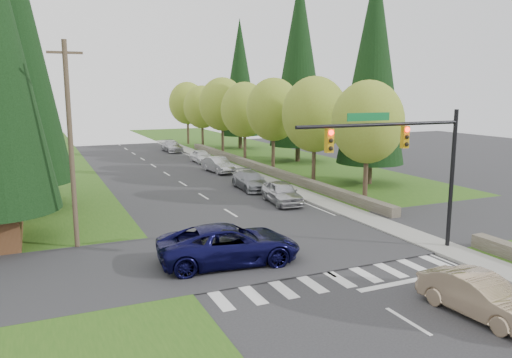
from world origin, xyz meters
TOP-DOWN VIEW (x-y plane):
  - ground at (0.00, 0.00)m, footprint 120.00×120.00m
  - grass_east at (13.00, 20.00)m, footprint 14.00×110.00m
  - grass_west at (-13.00, 20.00)m, footprint 14.00×110.00m
  - cross_street at (0.00, 8.00)m, footprint 120.00×8.00m
  - sidewalk_east at (6.90, 22.00)m, footprint 1.80×80.00m
  - curb_east at (6.05, 22.00)m, footprint 0.20×80.00m
  - stone_wall_north at (8.60, 30.00)m, footprint 0.70×40.00m
  - traffic_signal at (4.37, 4.50)m, footprint 8.70×0.37m
  - utility_pole at (-9.50, 12.00)m, footprint 1.60×0.24m
  - decid_tree_0 at (9.20, 14.00)m, footprint 4.80×4.80m
  - decid_tree_1 at (9.30, 21.00)m, footprint 5.20×5.20m
  - decid_tree_2 at (9.10, 28.00)m, footprint 5.00×5.00m
  - decid_tree_3 at (9.20, 35.00)m, footprint 5.00×5.00m
  - decid_tree_4 at (9.30, 42.00)m, footprint 5.40×5.40m
  - decid_tree_5 at (9.10, 49.00)m, footprint 4.80×4.80m
  - decid_tree_6 at (9.20, 56.00)m, footprint 5.20×5.20m
  - conifer_w_c at (-12.00, 22.00)m, footprint 6.46×6.46m
  - conifer_e_a at (14.00, 20.00)m, footprint 5.44×5.44m
  - conifer_e_b at (15.00, 34.00)m, footprint 6.12×6.12m
  - conifer_e_c at (14.00, 48.00)m, footprint 5.10×5.10m
  - sedan_champagne at (2.51, -1.68)m, footprint 1.94×4.54m
  - suv_navy at (-3.44, 6.81)m, footprint 6.64×3.57m
  - parked_car_a at (4.20, 16.59)m, footprint 2.29×4.67m
  - parked_car_b at (4.20, 22.00)m, footprint 2.23×4.92m
  - parked_car_c at (4.68, 30.77)m, footprint 2.05×4.59m
  - parked_car_d at (5.23, 37.57)m, footprint 1.69×4.10m
  - parked_car_e at (4.83, 48.47)m, footprint 2.04×4.78m

SIDE VIEW (x-z plane):
  - ground at x=0.00m, z-range 0.00..0.00m
  - cross_street at x=0.00m, z-range -0.05..0.05m
  - grass_east at x=13.00m, z-range 0.00..0.06m
  - grass_west at x=-13.00m, z-range 0.00..0.06m
  - sidewalk_east at x=6.90m, z-range 0.00..0.13m
  - curb_east at x=6.05m, z-range 0.00..0.13m
  - stone_wall_north at x=8.60m, z-range 0.00..0.70m
  - parked_car_e at x=4.83m, z-range 0.00..1.37m
  - parked_car_d at x=5.23m, z-range 0.00..1.39m
  - parked_car_b at x=4.20m, z-range 0.00..1.40m
  - sedan_champagne at x=2.51m, z-range 0.00..1.46m
  - parked_car_c at x=4.68m, z-range 0.00..1.46m
  - parked_car_a at x=4.20m, z-range 0.00..1.53m
  - suv_navy at x=-3.44m, z-range 0.00..1.77m
  - traffic_signal at x=4.37m, z-range 1.58..8.38m
  - utility_pole at x=-9.50m, z-range 0.14..10.14m
  - decid_tree_5 at x=9.10m, z-range 1.38..9.68m
  - decid_tree_0 at x=9.20m, z-range 1.41..9.78m
  - decid_tree_3 at x=9.20m, z-range 1.39..9.94m
  - decid_tree_1 at x=9.30m, z-range 1.40..10.20m
  - decid_tree_6 at x=9.20m, z-range 1.43..10.30m
  - decid_tree_2 at x=9.10m, z-range 1.52..10.34m
  - decid_tree_4 at x=9.30m, z-range 1.47..10.65m
  - conifer_e_c at x=14.00m, z-range 0.89..17.69m
  - conifer_e_a at x=14.00m, z-range 0.89..18.69m
  - conifer_e_b at x=15.00m, z-range 0.89..20.69m
  - conifer_w_c at x=-12.00m, z-range 0.89..21.69m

